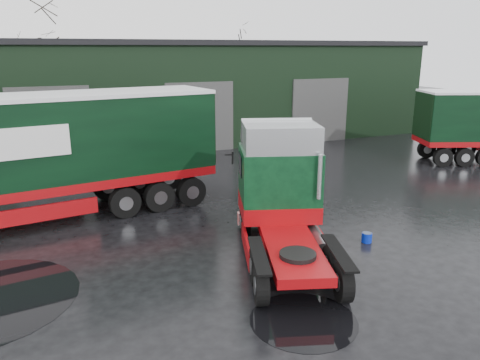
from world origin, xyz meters
name	(u,v)px	position (x,y,z in m)	size (l,w,h in m)	color
ground	(281,246)	(0.00, 0.00, 0.00)	(100.00, 100.00, 0.00)	black
warehouse	(173,89)	(2.00, 20.00, 3.16)	(32.40, 12.40, 6.30)	black
hero_tractor	(288,200)	(-0.39, -1.08, 1.88)	(2.56, 6.04, 3.75)	black
trailer_left	(9,162)	(-7.50, 5.14, 2.20)	(2.90, 14.17, 4.40)	silver
wash_bucket	(367,238)	(2.62, -0.73, 0.15)	(0.32, 0.32, 0.30)	#0822B4
tree_back_a	(42,62)	(-6.00, 30.00, 4.75)	(4.40, 4.40, 9.50)	black
tree_back_b	(228,72)	(10.00, 30.00, 3.75)	(4.40, 4.40, 7.50)	black
puddle_0	(303,320)	(-1.41, -3.79, 0.00)	(2.41, 2.41, 0.01)	black
puddle_1	(273,192)	(2.30, 5.16, 0.00)	(2.22, 2.22, 0.01)	black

